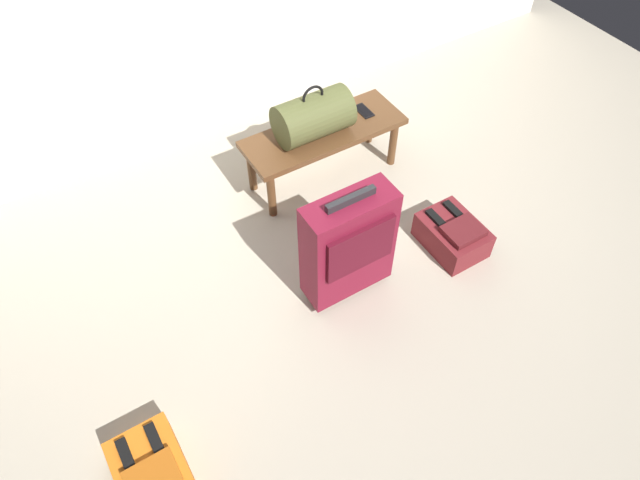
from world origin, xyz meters
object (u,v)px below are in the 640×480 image
backpack_maroon (453,235)px  suitcase_upright_burgundy (348,245)px  bench (324,137)px  duffel_bag_olive (313,116)px  cell_phone (364,111)px  backpack_orange (153,473)px

backpack_maroon → suitcase_upright_burgundy: bearing=174.7°
bench → duffel_bag_olive: (-0.07, -0.00, 0.19)m
cell_phone → duffel_bag_olive: bearing=-176.3°
cell_phone → backpack_orange: (-1.92, -1.27, -0.28)m
cell_phone → backpack_maroon: cell_phone is taller
backpack_maroon → backpack_orange: same height
bench → cell_phone: 0.31m
duffel_bag_olive → backpack_orange: duffel_bag_olive is taller
backpack_orange → bench: bearing=37.7°
duffel_bag_olive → backpack_maroon: (0.39, -0.88, -0.41)m
duffel_bag_olive → backpack_maroon: size_ratio=1.16×
suitcase_upright_burgundy → backpack_maroon: suitcase_upright_burgundy is taller
bench → cell_phone: size_ratio=6.94×
duffel_bag_olive → backpack_maroon: duffel_bag_olive is taller
backpack_maroon → bench: bearing=110.0°
cell_phone → suitcase_upright_burgundy: bearing=-128.3°
bench → duffel_bag_olive: duffel_bag_olive is taller
duffel_bag_olive → cell_phone: bearing=3.7°
suitcase_upright_burgundy → duffel_bag_olive: bearing=70.6°
duffel_bag_olive → backpack_maroon: 1.05m
duffel_bag_olive → backpack_orange: size_ratio=1.16×
duffel_bag_olive → suitcase_upright_burgundy: bearing=-109.4°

